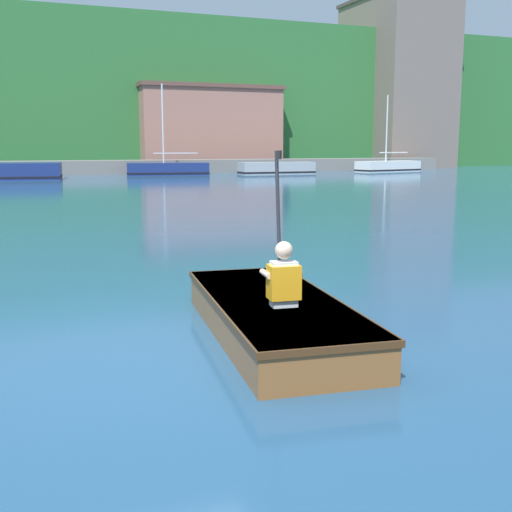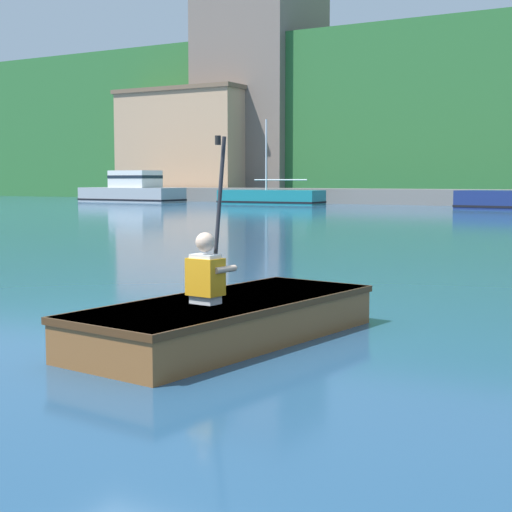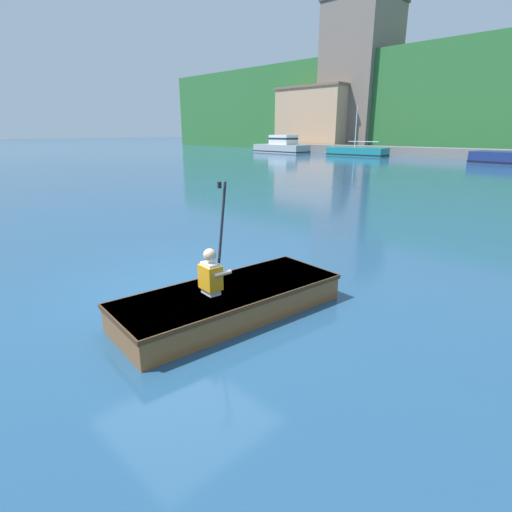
{
  "view_description": "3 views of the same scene",
  "coord_description": "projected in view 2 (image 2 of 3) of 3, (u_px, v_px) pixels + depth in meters",
  "views": [
    {
      "loc": [
        -1.22,
        -5.7,
        1.89
      ],
      "look_at": [
        1.2,
        0.52,
        0.73
      ],
      "focal_mm": 45.0,
      "sensor_mm": 36.0,
      "label": 1
    },
    {
      "loc": [
        4.93,
        -5.9,
        1.46
      ],
      "look_at": [
        1.2,
        0.52,
        0.73
      ],
      "focal_mm": 55.0,
      "sensor_mm": 36.0,
      "label": 2
    },
    {
      "loc": [
        5.03,
        -3.36,
        2.44
      ],
      "look_at": [
        1.2,
        0.52,
        0.73
      ],
      "focal_mm": 28.0,
      "sensor_mm": 36.0,
      "label": 3
    }
  ],
  "objects": [
    {
      "name": "ground_plane",
      "position": [
        124.0,
        329.0,
        7.68
      ],
      "size": [
        300.0,
        300.0,
        0.0
      ],
      "primitive_type": "plane",
      "color": "navy"
    },
    {
      "name": "waterfront_warehouse_left",
      "position": [
        205.0,
        146.0,
        59.63
      ],
      "size": [
        10.25,
        9.53,
        8.02
      ],
      "color": "tan",
      "rests_on": "ground"
    },
    {
      "name": "waterfront_office_block_center",
      "position": [
        261.0,
        79.0,
        58.66
      ],
      "size": [
        7.88,
        8.28,
        17.84
      ],
      "color": "#75665B",
      "rests_on": "ground"
    },
    {
      "name": "moored_boat_dock_center_near",
      "position": [
        132.0,
        190.0,
        50.6
      ],
      "size": [
        7.25,
        2.88,
        2.03
      ],
      "color": "#9EA3A8",
      "rests_on": "ground"
    },
    {
      "name": "moored_boat_dock_east_end",
      "position": [
        271.0,
        198.0,
        45.99
      ],
      "size": [
        6.29,
        2.35,
        4.96
      ],
      "color": "#197A84",
      "rests_on": "ground"
    },
    {
      "name": "rowboat_foreground",
      "position": [
        232.0,
        316.0,
        7.12
      ],
      "size": [
        1.56,
        3.38,
        0.38
      ],
      "color": "brown",
      "rests_on": "ground"
    },
    {
      "name": "person_paddler",
      "position": [
        206.0,
        270.0,
        6.79
      ],
      "size": [
        0.38,
        0.41,
        1.46
      ],
      "color": "silver",
      "rests_on": "rowboat_foreground"
    }
  ]
}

